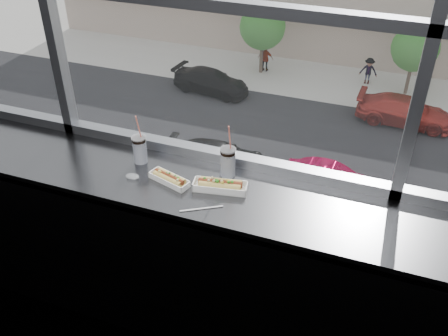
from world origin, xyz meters
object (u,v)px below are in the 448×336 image
(wrapper, at_px, (132,176))
(car_far_a, at_px, (211,78))
(hotdog_tray_left, at_px, (169,178))
(pedestrian_b, at_px, (369,68))
(soda_cup_right, at_px, (228,161))
(tree_center, at_px, (415,48))
(pedestrian_a, at_px, (266,56))
(car_near_b, at_px, (219,155))
(loose_straw, at_px, (201,209))
(soda_cup_left, at_px, (140,148))
(tree_left, at_px, (263,27))
(hotdog_tray_right, at_px, (220,185))
(car_far_b, at_px, (406,107))
(car_near_c, at_px, (332,178))

(wrapper, bearing_deg, car_far_a, 110.96)
(hotdog_tray_left, xyz_separation_m, pedestrian_b, (-0.62, 28.95, -11.05))
(hotdog_tray_left, height_order, soda_cup_right, soda_cup_right)
(car_far_a, bearing_deg, tree_center, -63.43)
(pedestrian_a, bearing_deg, car_near_b, 96.22)
(soda_cup_right, height_order, pedestrian_a, soda_cup_right)
(loose_straw, bearing_deg, tree_center, 55.76)
(soda_cup_left, bearing_deg, soda_cup_right, 5.04)
(pedestrian_b, relative_size, tree_left, 0.44)
(hotdog_tray_left, xyz_separation_m, loose_straw, (0.25, -0.16, -0.02))
(hotdog_tray_right, height_order, car_near_b, hotdog_tray_right)
(soda_cup_left, bearing_deg, tree_left, 104.50)
(car_far_a, height_order, tree_center, tree_center)
(loose_straw, relative_size, car_far_b, 0.04)
(soda_cup_left, height_order, car_far_a, soda_cup_left)
(car_near_b, bearing_deg, hotdog_tray_right, -165.98)
(hotdog_tray_left, height_order, wrapper, hotdog_tray_left)
(car_far_b, bearing_deg, wrapper, 177.07)
(car_near_c, xyz_separation_m, tree_left, (-6.84, 12.00, 2.14))
(hotdog_tray_left, bearing_deg, car_far_b, 102.43)
(tree_center, bearing_deg, tree_left, 180.00)
(tree_center, bearing_deg, pedestrian_a, 178.11)
(car_far_b, bearing_deg, hotdog_tray_left, 177.55)
(car_far_a, bearing_deg, tree_left, -19.40)
(tree_left, bearing_deg, car_near_c, -60.32)
(tree_left, bearing_deg, soda_cup_left, -75.50)
(hotdog_tray_right, relative_size, tree_center, 0.07)
(hotdog_tray_right, xyz_separation_m, car_far_a, (-9.82, 24.27, -11.14))
(wrapper, distance_m, car_far_a, 28.33)
(wrapper, distance_m, pedestrian_b, 31.02)
(hotdog_tray_right, height_order, car_near_c, hotdog_tray_right)
(soda_cup_right, relative_size, car_far_b, 0.05)
(pedestrian_b, bearing_deg, loose_straw, -88.29)
(soda_cup_left, distance_m, soda_cup_right, 0.52)
(car_near_b, bearing_deg, tree_center, -40.06)
(car_near_c, height_order, tree_center, tree_center)
(pedestrian_b, bearing_deg, soda_cup_left, -89.26)
(car_far_a, distance_m, car_far_b, 11.45)
(loose_straw, distance_m, tree_left, 30.83)
(soda_cup_right, distance_m, car_far_a, 28.35)
(loose_straw, bearing_deg, hotdog_tray_left, 117.25)
(soda_cup_right, relative_size, tree_center, 0.08)
(car_near_b, xyz_separation_m, car_far_a, (-3.55, 8.00, -0.05))
(pedestrian_b, bearing_deg, car_far_a, -152.45)
(car_near_c, relative_size, car_near_b, 0.97)
(soda_cup_left, distance_m, wrapper, 0.18)
(soda_cup_left, relative_size, pedestrian_a, 0.15)
(hotdog_tray_right, distance_m, soda_cup_right, 0.16)
(soda_cup_right, height_order, car_far_b, soda_cup_right)
(car_near_c, xyz_separation_m, tree_center, (2.52, 12.00, 1.95))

